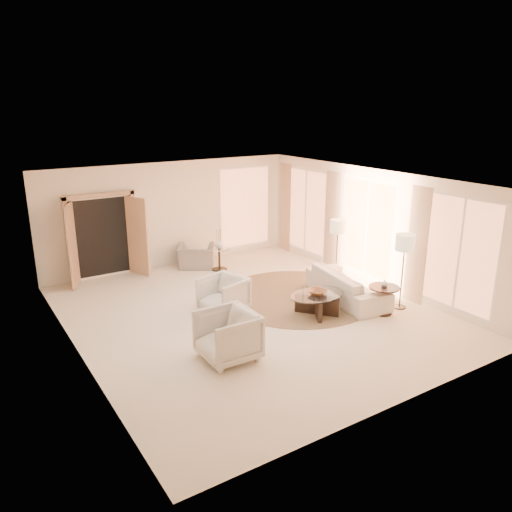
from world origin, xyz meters
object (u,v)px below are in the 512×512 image
end_table (384,295)px  sofa (347,285)px  armchair_right (228,334)px  side_vase (219,244)px  armchair_left (223,293)px  floor_lamp_far (405,246)px  coffee_table (317,302)px  bowl (317,292)px  floor_lamp_near (338,229)px  side_table (219,257)px  end_vase (385,283)px  accent_chair (196,253)px

end_table → sofa: bearing=94.7°
armchair_right → side_vase: bearing=153.6°
armchair_right → armchair_left: bearing=153.5°
sofa → floor_lamp_far: bearing=-138.1°
coffee_table → bowl: (0.00, 0.00, 0.22)m
armchair_left → floor_lamp_near: 3.47m
floor_lamp_near → floor_lamp_far: floor_lamp_far is taller
floor_lamp_near → sofa: bearing=-120.1°
coffee_table → side_table: 3.69m
bowl → end_vase: end_vase is taller
side_vase → coffee_table: bearing=-85.0°
floor_lamp_far → bowl: size_ratio=4.39×
end_vase → side_vase: (-1.52, 4.39, 0.04)m
side_table → side_vase: 0.35m
sofa → end_table: (0.08, -1.02, 0.08)m
side_table → bowl: bearing=-85.0°
armchair_left → end_vase: size_ratio=5.35×
side_table → side_vase: side_vase is taller
coffee_table → side_table: side_table is taller
sofa → armchair_right: bearing=114.1°
armchair_left → end_vase: 3.37m
side_table → armchair_left: bearing=-116.7°
armchair_right → floor_lamp_far: size_ratio=0.58×
coffee_table → bowl: bowl is taller
side_table → bowl: 3.70m
floor_lamp_near → side_vase: (-2.07, 2.27, -0.60)m
floor_lamp_far → bowl: bearing=158.8°
armchair_right → end_vase: size_ratio=5.93×
floor_lamp_far → end_vase: (-0.55, -0.03, -0.72)m
sofa → armchair_left: size_ratio=2.64×
sofa → end_vase: bearing=-165.9°
armchair_left → coffee_table: bearing=38.0°
armchair_left → floor_lamp_near: (3.34, 0.25, 0.89)m
floor_lamp_far → bowl: (-1.75, 0.68, -0.89)m
accent_chair → end_vase: 5.29m
coffee_table → armchair_right: bearing=-165.6°
sofa → side_vase: size_ratio=9.66×
armchair_left → side_vase: 2.84m
floor_lamp_far → bowl: floor_lamp_far is taller
floor_lamp_far → end_vase: 0.91m
bowl → side_vase: size_ratio=1.60×
coffee_table → end_table: end_table is taller
side_table → end_vase: size_ratio=3.79×
sofa → end_table: sofa is taller
accent_chair → side_vase: side_vase is taller
sofa → end_table: bearing=-165.9°
armchair_left → side_vase: bearing=137.3°
coffee_table → end_table: bearing=-30.5°
bowl → side_vase: (-0.32, 3.68, 0.22)m
armchair_left → side_table: size_ratio=1.41×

